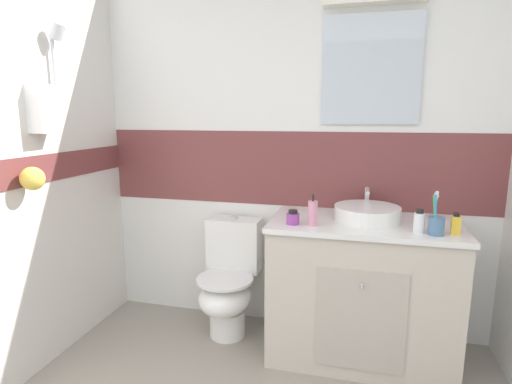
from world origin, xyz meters
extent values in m
cube|color=white|center=(0.00, 2.45, 0.42)|extent=(3.20, 0.10, 0.85)
cube|color=brown|center=(0.00, 2.45, 1.10)|extent=(3.20, 0.10, 0.50)
cube|color=white|center=(0.00, 2.45, 1.93)|extent=(3.20, 0.10, 1.15)
cube|color=silver|center=(0.48, 2.39, 1.73)|extent=(0.59, 0.02, 0.65)
cube|color=white|center=(-1.25, 1.64, 1.49)|extent=(0.10, 0.14, 0.26)
cylinder|color=silver|center=(-1.27, 1.78, 1.70)|extent=(0.02, 0.02, 0.43)
cylinder|color=silver|center=(-1.23, 1.78, 1.91)|extent=(0.10, 0.07, 0.11)
sphere|color=#F2CC4C|center=(-1.22, 1.49, 1.13)|extent=(0.12, 0.12, 0.12)
cube|color=beige|center=(0.48, 2.11, 0.41)|extent=(1.05, 0.58, 0.82)
cube|color=white|center=(0.48, 2.10, 0.83)|extent=(1.07, 0.60, 0.03)
cube|color=#B6AD9F|center=(0.48, 1.82, 0.37)|extent=(0.47, 0.01, 0.57)
cylinder|color=silver|center=(0.48, 1.80, 0.57)|extent=(0.02, 0.02, 0.03)
cylinder|color=white|center=(0.50, 2.12, 0.89)|extent=(0.38, 0.38, 0.09)
cylinder|color=#B3B3B8|center=(0.50, 2.12, 0.93)|extent=(0.31, 0.31, 0.01)
cylinder|color=silver|center=(0.50, 2.34, 0.93)|extent=(0.03, 0.03, 0.16)
cylinder|color=silver|center=(0.50, 2.23, 1.01)|extent=(0.02, 0.17, 0.02)
cylinder|color=white|center=(-0.37, 2.12, 0.09)|extent=(0.24, 0.24, 0.18)
ellipsoid|color=white|center=(-0.37, 2.08, 0.29)|extent=(0.34, 0.42, 0.22)
cylinder|color=white|center=(-0.37, 2.08, 0.41)|extent=(0.37, 0.37, 0.02)
cube|color=white|center=(-0.37, 2.29, 0.58)|extent=(0.36, 0.17, 0.36)
cylinder|color=silver|center=(-0.37, 2.29, 0.77)|extent=(0.04, 0.04, 0.02)
cylinder|color=#4C7299|center=(0.84, 1.92, 0.90)|extent=(0.08, 0.08, 0.09)
cylinder|color=#3FB259|center=(0.82, 1.91, 0.97)|extent=(0.03, 0.04, 0.18)
cube|color=white|center=(0.82, 1.91, 1.06)|extent=(0.01, 0.02, 0.03)
cylinder|color=#338CD8|center=(0.83, 1.91, 0.97)|extent=(0.03, 0.03, 0.19)
cube|color=white|center=(0.83, 1.91, 1.06)|extent=(0.01, 0.02, 0.03)
cylinder|color=#3FB259|center=(0.83, 1.93, 0.96)|extent=(0.02, 0.04, 0.17)
cube|color=white|center=(0.83, 1.93, 1.05)|extent=(0.01, 0.02, 0.03)
cylinder|color=pink|center=(0.20, 1.94, 0.92)|extent=(0.05, 0.05, 0.14)
cylinder|color=#262626|center=(0.20, 1.94, 1.01)|extent=(0.01, 0.01, 0.04)
cylinder|color=#262626|center=(0.20, 1.93, 1.03)|extent=(0.01, 0.02, 0.01)
cylinder|color=white|center=(0.76, 1.93, 0.90)|extent=(0.05, 0.05, 0.11)
cylinder|color=black|center=(0.76, 1.93, 0.97)|extent=(0.04, 0.04, 0.02)
cube|color=yellow|center=(0.94, 1.95, 0.90)|extent=(0.04, 0.03, 0.10)
cylinder|color=black|center=(0.94, 1.95, 0.96)|extent=(0.03, 0.03, 0.02)
cylinder|color=#993F99|center=(0.09, 1.94, 0.88)|extent=(0.07, 0.07, 0.06)
cylinder|color=black|center=(0.09, 1.94, 0.92)|extent=(0.05, 0.05, 0.02)
camera|label=1|loc=(0.43, -0.24, 1.46)|focal=28.26mm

